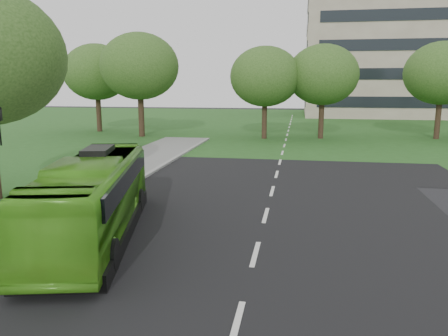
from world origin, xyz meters
name	(u,v)px	position (x,y,z in m)	size (l,w,h in m)	color
ground	(261,233)	(0.00, 0.00, 0.00)	(160.00, 160.00, 0.00)	black
street_surfaces	(280,144)	(-0.38, 22.75, 0.03)	(120.00, 120.00, 0.15)	black
office_building	(435,36)	(21.96, 61.96, 12.50)	(40.10, 20.10, 25.00)	gray
tree_park_a	(140,66)	(-14.01, 26.20, 6.71)	(7.44, 7.44, 9.89)	black
tree_park_b	(265,77)	(-2.07, 26.57, 5.73)	(6.48, 6.48, 8.49)	black
tree_park_c	(323,75)	(3.18, 27.55, 5.89)	(6.53, 6.53, 8.68)	black
tree_park_d	(442,73)	(13.84, 29.00, 6.02)	(6.72, 6.72, 8.89)	black
tree_park_f	(97,72)	(-20.18, 29.86, 6.29)	(6.93, 6.93, 9.26)	black
bus	(94,197)	(-5.50, -1.24, 1.34)	(2.25, 9.63, 2.68)	#55B122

